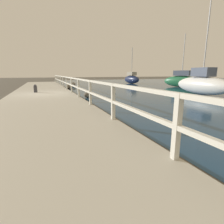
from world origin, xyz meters
TOP-DOWN VIEW (x-y plane):
  - ground_plane at (0.00, 0.00)m, footprint 120.00×120.00m
  - dock_walkway at (0.00, 0.00)m, footprint 4.17×36.00m
  - railing at (1.99, -0.00)m, footprint 0.10×32.50m
  - boulder_water_edge at (3.53, 9.28)m, footprint 0.70×0.63m
  - boulder_near_dock at (2.59, 5.70)m, footprint 0.71×0.64m
  - boulder_downstream at (2.82, -1.53)m, footprint 0.55×0.50m
  - mooring_bollard at (-0.46, 1.04)m, footprint 0.24×0.24m
  - sailboat_green at (15.22, 3.43)m, footprint 2.49×4.53m
  - sailboat_white at (11.57, -2.70)m, footprint 1.70×5.43m
  - sailboat_navy at (13.28, 12.23)m, footprint 1.37×4.09m

SIDE VIEW (x-z plane):
  - ground_plane at x=0.00m, z-range 0.00..0.00m
  - dock_walkway at x=0.00m, z-range 0.00..0.24m
  - boulder_downstream at x=2.82m, z-range 0.00..0.41m
  - boulder_water_edge at x=3.53m, z-range 0.00..0.53m
  - boulder_near_dock at x=2.59m, z-range 0.00..0.53m
  - mooring_bollard at x=-0.46m, z-range 0.24..0.82m
  - sailboat_navy at x=13.28m, z-range -1.97..3.46m
  - sailboat_green at x=15.22m, z-range -2.18..3.77m
  - sailboat_white at x=11.57m, z-range -3.18..4.78m
  - railing at x=1.99m, z-range 0.43..1.52m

